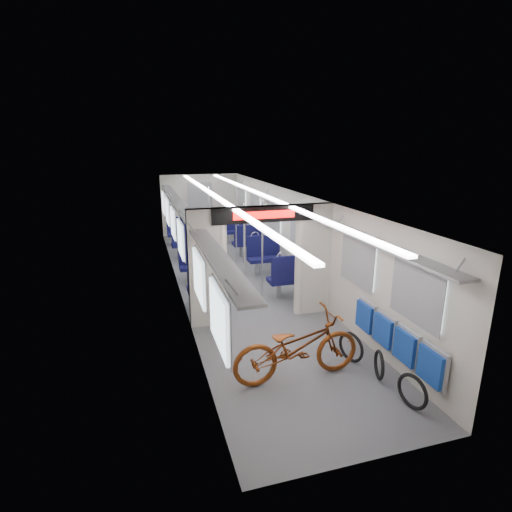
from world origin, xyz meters
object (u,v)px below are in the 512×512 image
Objects in this scene: bicycle at (297,347)px; stanchion_far_right at (236,225)px; seat_bay_far_right at (241,232)px; stanchion_far_left at (210,228)px; bike_hoop_a at (412,393)px; stanchion_near_right at (262,253)px; bike_hoop_b at (379,366)px; stanchion_near_left at (245,259)px; seat_bay_near_left at (202,271)px; flip_bench at (395,338)px; seat_bay_far_left at (183,235)px; seat_bay_near_right at (276,262)px; bike_hoop_c at (351,348)px.

stanchion_far_right reaches higher than bicycle.
stanchion_far_left reaches higher than seat_bay_far_right.
bike_hoop_a is 0.22× the size of stanchion_near_right.
bike_hoop_b is 3.43m from stanchion_near_left.
seat_bay_near_left is 4.15m from seat_bay_far_right.
stanchion_far_right is (1.35, 2.16, 0.61)m from seat_bay_near_left.
bike_hoop_b is at bearing -163.94° from flip_bench.
stanchion_far_right is (-0.67, 7.22, 0.93)m from bike_hoop_a.
seat_bay_far_left is at bearing 105.54° from flip_bench.
seat_bay_far_right is 1.73m from stanchion_far_right.
stanchion_far_left is (-0.15, 3.18, 0.00)m from stanchion_near_left.
bike_hoop_a is 7.16m from stanchion_far_left.
stanchion_near_left reaches higher than seat_bay_far_left.
stanchion_far_left is at bearing 73.95° from seat_bay_near_left.
bike_hoop_a is at bearing -84.73° from stanchion_far_right.
bicycle is at bearing -84.27° from seat_bay_far_left.
stanchion_far_right is at bearing -108.62° from seat_bay_far_right.
stanchion_far_right is (1.35, -1.84, 0.62)m from seat_bay_far_left.
seat_bay_far_right is 0.96× the size of stanchion_far_right.
bike_hoop_a is 5.19m from seat_bay_near_right.
flip_bench is at bearing -86.98° from seat_bay_far_right.
seat_bay_far_right is at bearing 63.22° from seat_bay_near_left.
flip_bench reaches higher than bike_hoop_b.
bike_hoop_c is at bearing -77.10° from stanchion_near_right.
bike_hoop_b is (-0.30, -0.09, -0.38)m from flip_bench.
stanchion_near_left is at bearing 114.54° from bike_hoop_c.
seat_bay_near_right is 2.29m from stanchion_far_left.
bike_hoop_c is at bearing 106.61° from bike_hoop_b.
seat_bay_near_left reaches higher than bike_hoop_a.
stanchion_near_right reaches higher than seat_bay_near_right.
stanchion_far_left is at bearing 105.91° from flip_bench.
seat_bay_near_right is at bearing -53.25° from stanchion_far_left.
stanchion_far_right is (-0.48, 5.92, 0.92)m from bike_hoop_c.
bike_hoop_a is at bearing -77.45° from seat_bay_far_left.
bike_hoop_a is at bearing -89.05° from seat_bay_far_right.
seat_bay_near_right is 0.96× the size of stanchion_far_right.
seat_bay_far_left is at bearing 3.80° from bicycle.
stanchion_near_right is (-0.69, -1.06, 0.59)m from seat_bay_near_right.
seat_bay_far_right is (1.87, -0.30, 0.03)m from seat_bay_far_left.
stanchion_near_right is at bearing -93.11° from stanchion_far_right.
seat_bay_far_right is at bearing 76.77° from stanchion_near_left.
stanchion_far_right is at bearing -7.09° from bicycle.
stanchion_far_right reaches higher than seat_bay_near_right.
seat_bay_far_left reaches higher than bicycle.
seat_bay_near_left is at bearing 111.74° from bike_hoop_a.
bike_hoop_a is (1.22, -1.10, -0.30)m from bicycle.
flip_bench is 3.39m from stanchion_near_left.
bicycle is 0.87× the size of stanchion_far_left.
bike_hoop_a is at bearing -68.26° from seat_bay_near_left.
stanchion_near_right reaches higher than bike_hoop_c.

